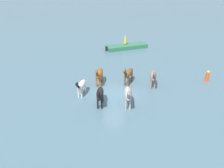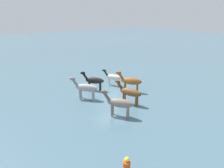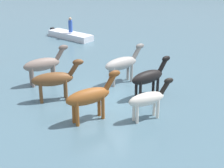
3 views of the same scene
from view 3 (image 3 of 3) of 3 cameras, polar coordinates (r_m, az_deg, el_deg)
name	(u,v)px [view 3 (image 3 of 3)]	position (r m, az deg, el deg)	size (l,w,h in m)	color
ground_plane	(104,99)	(16.90, -1.38, -2.49)	(151.46, 151.46, 0.00)	#476675
horse_dun_straggler	(148,99)	(14.67, 6.07, -2.50)	(2.05, 1.53, 1.74)	silver
horse_dark_mare	(54,79)	(16.57, -9.65, 0.81)	(2.51, 1.40, 2.00)	brown
horse_lead	(90,96)	(14.44, -3.69, -2.05)	(2.32, 1.99, 2.06)	brown
horse_mid_herd	(122,63)	(18.47, 1.77, 3.47)	(2.21, 2.09, 2.05)	#9E9993
horse_rear_stallion	(43,64)	(18.72, -11.44, 3.26)	(2.31, 1.93, 2.03)	gray
horse_chestnut_trailing	(149,77)	(16.84, 6.20, 1.20)	(2.05, 1.98, 1.92)	black
boat_skiff_near	(70,36)	(28.34, -7.04, 7.96)	(4.12, 3.19, 0.72)	silver
person_boatman_standing	(70,25)	(27.90, -7.00, 9.77)	(0.32, 0.32, 1.19)	#2D51B2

